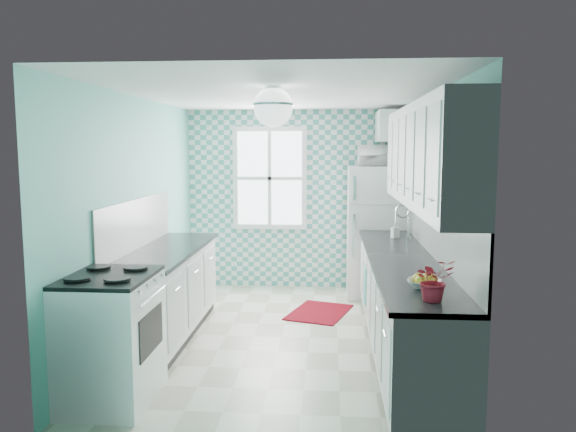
# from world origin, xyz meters

# --- Properties ---
(floor) EXTENTS (3.00, 4.40, 0.02)m
(floor) POSITION_xyz_m (0.00, 0.00, -0.01)
(floor) COLOR silver
(floor) RESTS_ON ground
(ceiling) EXTENTS (3.00, 4.40, 0.02)m
(ceiling) POSITION_xyz_m (0.00, 0.00, 2.51)
(ceiling) COLOR white
(ceiling) RESTS_ON wall_back
(wall_back) EXTENTS (3.00, 0.02, 2.50)m
(wall_back) POSITION_xyz_m (0.00, 2.21, 1.25)
(wall_back) COLOR #69C5B4
(wall_back) RESTS_ON floor
(wall_front) EXTENTS (3.00, 0.02, 2.50)m
(wall_front) POSITION_xyz_m (0.00, -2.21, 1.25)
(wall_front) COLOR #69C5B4
(wall_front) RESTS_ON floor
(wall_left) EXTENTS (0.02, 4.40, 2.50)m
(wall_left) POSITION_xyz_m (-1.51, 0.00, 1.25)
(wall_left) COLOR #69C5B4
(wall_left) RESTS_ON floor
(wall_right) EXTENTS (0.02, 4.40, 2.50)m
(wall_right) POSITION_xyz_m (1.51, 0.00, 1.25)
(wall_right) COLOR #69C5B4
(wall_right) RESTS_ON floor
(accent_wall) EXTENTS (3.00, 0.01, 2.50)m
(accent_wall) POSITION_xyz_m (0.00, 2.19, 1.25)
(accent_wall) COLOR teal
(accent_wall) RESTS_ON wall_back
(window) EXTENTS (1.04, 0.05, 1.44)m
(window) POSITION_xyz_m (-0.35, 2.16, 1.55)
(window) COLOR white
(window) RESTS_ON wall_back
(backsplash_right) EXTENTS (0.02, 3.60, 0.51)m
(backsplash_right) POSITION_xyz_m (1.49, -0.40, 1.20)
(backsplash_right) COLOR white
(backsplash_right) RESTS_ON wall_right
(backsplash_left) EXTENTS (0.02, 2.15, 0.51)m
(backsplash_left) POSITION_xyz_m (-1.49, -0.07, 1.20)
(backsplash_left) COLOR white
(backsplash_left) RESTS_ON wall_left
(upper_cabinets_right) EXTENTS (0.33, 3.20, 0.90)m
(upper_cabinets_right) POSITION_xyz_m (1.33, -0.60, 1.90)
(upper_cabinets_right) COLOR silver
(upper_cabinets_right) RESTS_ON wall_right
(upper_cabinet_fridge) EXTENTS (0.40, 0.74, 0.40)m
(upper_cabinet_fridge) POSITION_xyz_m (1.30, 1.83, 2.25)
(upper_cabinet_fridge) COLOR silver
(upper_cabinet_fridge) RESTS_ON wall_right
(ceiling_light) EXTENTS (0.34, 0.34, 0.35)m
(ceiling_light) POSITION_xyz_m (0.00, -0.80, 2.32)
(ceiling_light) COLOR silver
(ceiling_light) RESTS_ON ceiling
(base_cabinets_right) EXTENTS (0.60, 3.60, 0.90)m
(base_cabinets_right) POSITION_xyz_m (1.20, -0.40, 0.45)
(base_cabinets_right) COLOR white
(base_cabinets_right) RESTS_ON floor
(countertop_right) EXTENTS (0.63, 3.60, 0.04)m
(countertop_right) POSITION_xyz_m (1.19, -0.40, 0.92)
(countertop_right) COLOR black
(countertop_right) RESTS_ON base_cabinets_right
(base_cabinets_left) EXTENTS (0.60, 2.15, 0.90)m
(base_cabinets_left) POSITION_xyz_m (-1.20, -0.07, 0.45)
(base_cabinets_left) COLOR white
(base_cabinets_left) RESTS_ON floor
(countertop_left) EXTENTS (0.63, 2.15, 0.04)m
(countertop_left) POSITION_xyz_m (-1.19, -0.07, 0.92)
(countertop_left) COLOR black
(countertop_left) RESTS_ON base_cabinets_left
(fridge) EXTENTS (0.76, 0.75, 1.74)m
(fridge) POSITION_xyz_m (1.11, 1.78, 0.87)
(fridge) COLOR white
(fridge) RESTS_ON floor
(stove) EXTENTS (0.66, 0.82, 0.99)m
(stove) POSITION_xyz_m (-1.20, -1.58, 0.52)
(stove) COLOR white
(stove) RESTS_ON floor
(sink) EXTENTS (0.50, 0.42, 0.53)m
(sink) POSITION_xyz_m (1.20, 0.65, 0.93)
(sink) COLOR silver
(sink) RESTS_ON countertop_right
(rug) EXTENTS (0.85, 1.02, 0.01)m
(rug) POSITION_xyz_m (0.38, 0.90, 0.01)
(rug) COLOR maroon
(rug) RESTS_ON floor
(dish_towel) EXTENTS (0.05, 0.27, 0.40)m
(dish_towel) POSITION_xyz_m (0.89, 0.40, 0.48)
(dish_towel) COLOR #54B3A4
(dish_towel) RESTS_ON base_cabinets_right
(fruit_bowl) EXTENTS (0.30, 0.30, 0.06)m
(fruit_bowl) POSITION_xyz_m (1.20, -1.54, 0.97)
(fruit_bowl) COLOR white
(fruit_bowl) RESTS_ON countertop_right
(potted_plant) EXTENTS (0.32, 0.30, 0.29)m
(potted_plant) POSITION_xyz_m (1.20, -1.90, 1.09)
(potted_plant) COLOR #BC092C
(potted_plant) RESTS_ON countertop_right
(soap_bottle) EXTENTS (0.11, 0.11, 0.18)m
(soap_bottle) POSITION_xyz_m (1.25, 0.80, 1.03)
(soap_bottle) COLOR #90B2C1
(soap_bottle) RESTS_ON countertop_right
(microwave) EXTENTS (0.51, 0.36, 0.27)m
(microwave) POSITION_xyz_m (1.11, 1.78, 1.87)
(microwave) COLOR white
(microwave) RESTS_ON fridge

